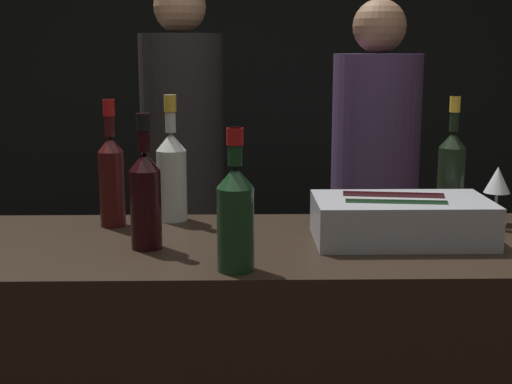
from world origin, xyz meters
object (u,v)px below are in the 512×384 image
wine_glass (497,182)px  champagne_bottle (451,172)px  red_wine_bottle_tall (112,176)px  person_blond_tee (374,190)px  red_wine_bottle_black_foil (145,195)px  rose_wine_bottle (172,172)px  ice_bin_with_bottles (400,218)px  person_in_hoodie (183,174)px  red_wine_bottle_burgundy (235,213)px

wine_glass → champagne_bottle: (-0.12, 0.04, 0.02)m
red_wine_bottle_tall → person_blond_tee: bearing=47.1°
red_wine_bottle_black_foil → rose_wine_bottle: (0.03, 0.29, 0.01)m
ice_bin_with_bottles → person_in_hoodie: 1.38m
red_wine_bottle_tall → person_in_hoodie: (0.10, 1.05, -0.18)m
rose_wine_bottle → person_in_hoodie: size_ratio=0.19×
ice_bin_with_bottles → red_wine_bottle_burgundy: (-0.41, -0.24, 0.07)m
red_wine_bottle_tall → rose_wine_bottle: bearing=22.0°
ice_bin_with_bottles → wine_glass: size_ratio=2.73×
red_wine_bottle_burgundy → wine_glass: bearing=30.0°
wine_glass → person_in_hoodie: (-0.94, 1.05, -0.16)m
wine_glass → red_wine_bottle_tall: 1.04m
wine_glass → red_wine_bottle_black_foil: 0.95m
wine_glass → red_wine_bottle_tall: size_ratio=0.46×
rose_wine_bottle → red_wine_bottle_tall: bearing=-158.0°
ice_bin_with_bottles → red_wine_bottle_tall: 0.76m
ice_bin_with_bottles → person_in_hoodie: (-0.64, 1.22, -0.10)m
wine_glass → person_in_hoodie: bearing=131.9°
rose_wine_bottle → red_wine_bottle_burgundy: bearing=-68.8°
red_wine_bottle_black_foil → red_wine_bottle_burgundy: bearing=-39.8°
red_wine_bottle_black_foil → person_blond_tee: size_ratio=0.19×
person_in_hoodie → person_blond_tee: 0.79m
champagne_bottle → red_wine_bottle_tall: 0.93m
person_blond_tee → person_in_hoodie: bearing=6.8°
wine_glass → ice_bin_with_bottles: bearing=-150.1°
wine_glass → person_blond_tee: bearing=99.4°
ice_bin_with_bottles → red_wine_bottle_black_foil: (-0.62, -0.06, 0.07)m
red_wine_bottle_black_foil → person_in_hoodie: size_ratio=0.18×
red_wine_bottle_black_foil → person_blond_tee: person_blond_tee is taller
red_wine_bottle_black_foil → red_wine_bottle_tall: (-0.12, 0.22, 0.01)m
red_wine_bottle_tall → champagne_bottle: bearing=2.8°
red_wine_bottle_burgundy → rose_wine_bottle: rose_wine_bottle is taller
wine_glass → red_wine_bottle_burgundy: bearing=-150.0°
red_wine_bottle_tall → person_blond_tee: person_blond_tee is taller
champagne_bottle → ice_bin_with_bottles: bearing=-131.3°
red_wine_bottle_black_foil → wine_glass: bearing=14.0°
ice_bin_with_bottles → red_wine_bottle_black_foil: size_ratio=1.33×
rose_wine_bottle → person_blond_tee: person_blond_tee is taller
rose_wine_bottle → champagne_bottle: bearing=-1.3°
person_blond_tee → red_wine_bottle_burgundy: bearing=82.0°
person_in_hoodie → person_blond_tee: (0.78, -0.10, -0.05)m
rose_wine_bottle → red_wine_bottle_black_foil: bearing=-96.9°
ice_bin_with_bottles → champagne_bottle: 0.29m
red_wine_bottle_black_foil → red_wine_bottle_burgundy: 0.28m
wine_glass → red_wine_bottle_tall: (-1.04, -0.01, 0.02)m
wine_glass → red_wine_bottle_burgundy: red_wine_bottle_burgundy is taller
person_in_hoodie → person_blond_tee: size_ratio=1.05×
ice_bin_with_bottles → red_wine_bottle_burgundy: 0.47m
person_blond_tee → wine_glass: bearing=113.5°
red_wine_bottle_burgundy → rose_wine_bottle: 0.50m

